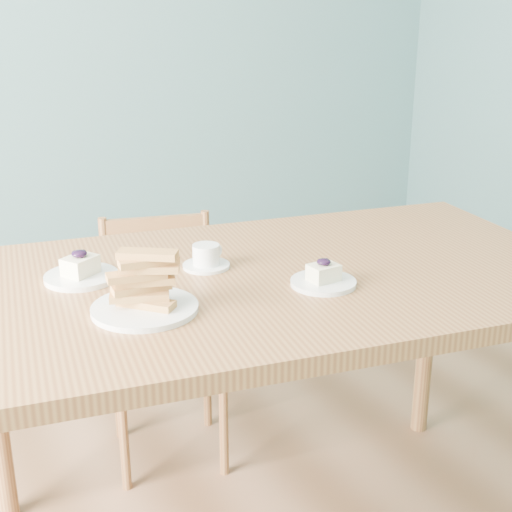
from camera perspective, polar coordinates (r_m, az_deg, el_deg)
room at (r=1.69m, az=3.76°, el=15.58°), size 5.01×5.01×2.71m
dining_table at (r=1.80m, az=1.57°, el=-3.79°), size 1.68×1.13×0.83m
dining_chair at (r=2.39m, az=-7.36°, el=-6.69°), size 0.45×0.44×0.81m
cheesecake_plate_near at (r=1.70m, az=5.42°, el=-1.79°), size 0.16×0.16×0.07m
cheesecake_plate_far at (r=1.77m, az=-13.83°, el=-1.25°), size 0.18×0.18×0.07m
coffee_cup at (r=1.80m, az=-3.99°, el=-0.14°), size 0.12×0.12×0.06m
biscotti_plate at (r=1.55m, az=-8.97°, el=-2.74°), size 0.23×0.23×0.14m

